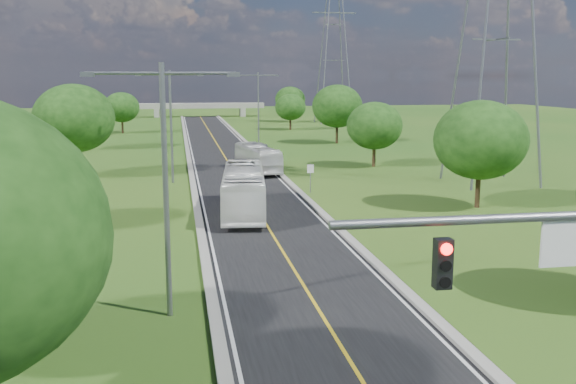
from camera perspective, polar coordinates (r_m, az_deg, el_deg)
name	(u,v)px	position (r m, az deg, el deg)	size (l,w,h in m)	color
ground	(227,160)	(73.77, -5.48, 2.84)	(260.00, 260.00, 0.00)	#204F16
road	(223,154)	(79.71, -5.82, 3.41)	(8.00, 150.00, 0.06)	black
curb_left	(188,154)	(79.52, -8.88, 3.38)	(0.50, 150.00, 0.22)	gray
curb_right	(257,152)	(80.10, -2.78, 3.54)	(0.50, 150.00, 0.22)	gray
speed_limit_sign	(310,174)	(52.64, 2.01, 1.65)	(0.55, 0.09, 2.40)	slate
overpass	(200,107)	(153.21, -7.83, 7.54)	(30.00, 3.00, 3.20)	gray
streetlight_near_left	(165,169)	(25.21, -10.88, 2.00)	(5.90, 0.25, 10.00)	slate
streetlight_mid_left	(171,117)	(58.06, -10.38, 6.61)	(5.90, 0.25, 10.00)	slate
streetlight_far_right	(258,101)	(91.74, -2.65, 8.05)	(5.90, 0.25, 10.00)	slate
power_tower_near	(498,23)	(59.84, 18.13, 14.11)	(9.00, 6.40, 28.00)	slate
power_tower_far	(334,53)	(131.85, 4.09, 12.22)	(9.00, 6.40, 28.00)	slate
tree_lb	(2,157)	(42.55, -24.08, 2.84)	(6.30, 6.30, 7.33)	black
tree_lc	(74,118)	(63.79, -18.49, 6.23)	(7.56, 7.56, 8.79)	black
tree_ld	(87,111)	(87.83, -17.47, 6.85)	(6.72, 6.72, 7.82)	black
tree_le	(122,107)	(111.44, -14.57, 7.30)	(5.88, 5.88, 6.84)	black
tree_rb	(480,140)	(48.25, 16.73, 4.45)	(6.72, 6.72, 7.82)	black
tree_rc	(375,126)	(68.30, 7.70, 5.86)	(5.88, 5.88, 6.84)	black
tree_rd	(337,106)	(91.85, 4.40, 7.61)	(7.14, 7.14, 8.30)	black
tree_re	(290,107)	(114.84, 0.21, 7.55)	(5.46, 5.46, 6.35)	black
tree_rf	(290,99)	(135.10, 0.19, 8.23)	(6.30, 6.30, 7.33)	black
bus_outbound	(257,158)	(64.03, -2.73, 3.02)	(2.27, 9.71, 2.71)	silver
bus_inbound	(244,190)	(44.49, -3.97, 0.17)	(2.75, 11.77, 3.28)	white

